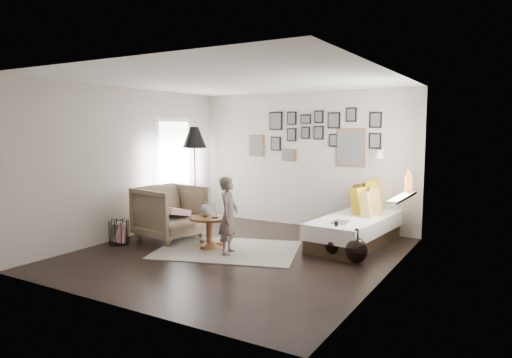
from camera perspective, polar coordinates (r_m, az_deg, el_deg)
The scene contains 23 objects.
ground at distance 7.05m, azimuth -2.45°, elevation -9.28°, with size 4.80×4.80×0.00m, color black.
wall_back at distance 8.93m, azimuth 5.94°, elevation 2.44°, with size 4.50×4.50×0.00m, color #A99E94.
wall_front at distance 5.00m, azimuth -17.67°, elevation -0.80°, with size 4.50×4.50×0.00m, color #A99E94.
wall_left at distance 8.26m, azimuth -15.70°, elevation 1.94°, with size 4.80×4.80×0.00m, color #A99E94.
wall_right at distance 5.91m, azimuth 16.12°, elevation 0.30°, with size 4.80×4.80×0.00m, color #A99E94.
ceiling at distance 6.83m, azimuth -2.55°, elevation 12.22°, with size 4.80×4.80×0.00m, color white.
door_left at distance 9.14m, azimuth -10.16°, elevation 0.89°, with size 0.00×2.14×2.14m.
window_right at distance 7.27m, azimuth 18.11°, elevation -1.62°, with size 0.15×1.32×1.30m.
gallery_wall at distance 8.78m, azimuth 7.63°, elevation 5.25°, with size 2.74×0.03×1.08m.
wall_sconce at distance 8.13m, azimuth 15.14°, elevation 3.04°, with size 0.18×0.36×0.16m.
rug at distance 7.24m, azimuth -3.58°, elevation -8.83°, with size 2.15×1.51×0.01m, color white.
pedestal_table at distance 7.37m, azimuth -5.85°, elevation -6.79°, with size 0.63×0.63×0.50m.
vase at distance 7.35m, azimuth -6.29°, elevation -3.60°, with size 0.18×0.18×0.45m.
candles at distance 7.23m, azimuth -5.18°, elevation -3.96°, with size 0.11×0.11×0.23m.
daybed at distance 7.74m, azimuth 12.52°, elevation -5.60°, with size 1.07×2.15×1.01m.
magazine_on_daybed at distance 7.12m, azimuth 10.52°, elevation -5.31°, with size 0.23×0.31×0.02m, color black.
armchair at distance 8.00m, azimuth -10.59°, elevation -4.12°, with size 0.99×1.02×0.92m, color #73664E.
armchair_cushion at distance 8.02m, azimuth -10.19°, elevation -3.97°, with size 0.42×0.42×0.10m, color silver.
floor_lamp at distance 8.50m, azimuth -7.70°, elevation 4.70°, with size 0.45×0.45×1.93m.
magazine_basket at distance 7.91m, azimuth -16.75°, elevation -6.38°, with size 0.35×0.35×0.39m.
demijohn_large at distance 6.89m, azimuth 9.96°, elevation -7.95°, with size 0.36×0.36×0.54m.
demijohn_small at distance 6.68m, azimuth 12.43°, elevation -8.67°, with size 0.32×0.32×0.49m.
child at distance 6.90m, azimuth -3.44°, elevation -4.60°, with size 0.43×0.28×1.18m, color #61514D.
Camera 1 is at (3.71, -5.70, 1.89)m, focal length 32.00 mm.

